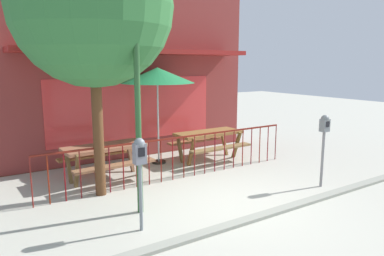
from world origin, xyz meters
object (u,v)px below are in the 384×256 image
patio_umbrella (157,76)px  street_tree (92,6)px  picnic_table_right (209,138)px  street_lamp (136,54)px  parking_meter_far (324,132)px  picnic_table_left (105,153)px  parking_meter_near (140,160)px

patio_umbrella → street_tree: (-2.04, -1.42, 1.32)m
picnic_table_right → patio_umbrella: bearing=159.6°
picnic_table_right → street_tree: bearing=-163.9°
street_lamp → parking_meter_far: bearing=-12.7°
patio_umbrella → street_lamp: bearing=-123.4°
picnic_table_left → patio_umbrella: (1.62, 0.54, 1.65)m
picnic_table_left → street_lamp: (-0.12, -2.09, 2.11)m
street_tree → picnic_table_left: bearing=64.5°
parking_meter_near → parking_meter_far: 4.07m
patio_umbrella → picnic_table_left: bearing=-161.5°
picnic_table_left → picnic_table_right: size_ratio=1.03×
picnic_table_right → patio_umbrella: patio_umbrella is taller
street_lamp → patio_umbrella: bearing=56.6°
parking_meter_near → parking_meter_far: parking_meter_far is taller
picnic_table_left → patio_umbrella: patio_umbrella is taller
patio_umbrella → parking_meter_near: (-2.02, -3.28, -1.13)m
patio_umbrella → street_lamp: street_lamp is taller
picnic_table_left → street_lamp: size_ratio=0.44×
picnic_table_right → street_tree: size_ratio=0.36×
picnic_table_left → parking_meter_far: bearing=-38.8°
picnic_table_left → street_lamp: street_lamp is taller
parking_meter_far → patio_umbrella: bearing=120.4°
picnic_table_left → parking_meter_near: size_ratio=1.27×
street_tree → parking_meter_near: bearing=-89.4°
picnic_table_right → parking_meter_near: bearing=-139.4°
picnic_table_left → street_tree: bearing=-115.5°
picnic_table_right → street_tree: street_tree is taller
picnic_table_left → parking_meter_far: 4.73m
picnic_table_right → parking_meter_far: (0.78, -3.01, 0.57)m
parking_meter_near → street_lamp: 1.73m
picnic_table_right → parking_meter_far: 3.16m
picnic_table_left → parking_meter_far: parking_meter_far is taller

